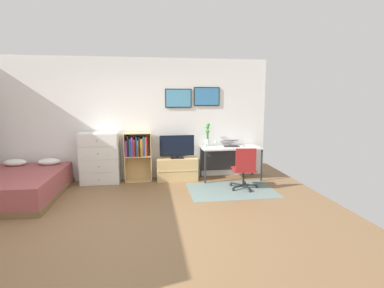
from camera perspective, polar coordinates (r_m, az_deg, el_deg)
ground_plane at (r=4.56m, az=-12.66°, el=-14.84°), size 7.20×7.20×0.00m
wall_back_with_posters at (r=6.62m, az=-11.40°, el=4.77°), size 6.12×0.09×2.70m
area_rug at (r=5.95m, az=7.71°, el=-8.92°), size 1.70×1.20×0.01m
bed at (r=6.25m, az=-31.07°, el=-7.05°), size 1.52×2.00×0.59m
dresser at (r=6.53m, az=-17.64°, el=-2.64°), size 0.81×0.46×1.11m
bookshelf at (r=6.49m, az=-10.71°, el=-1.44°), size 0.59×0.30×1.08m
tv_stand at (r=6.55m, az=-2.95°, el=-4.91°), size 0.91×0.41×0.50m
television at (r=6.43m, az=-2.97°, el=-0.58°), size 0.76×0.16×0.52m
desk at (r=6.67m, az=7.39°, el=-1.58°), size 1.33×0.60×0.74m
office_chair at (r=5.89m, az=10.27°, el=-4.56°), size 0.57×0.58×0.86m
laptop at (r=6.66m, az=7.66°, el=0.11°), size 0.40×0.43×0.16m
computer_mouse at (r=6.63m, az=9.84°, el=-0.40°), size 0.06×0.10×0.03m
bamboo_vase at (r=6.61m, az=3.07°, el=1.77°), size 0.10×0.09×0.53m
wine_glass at (r=6.42m, az=4.65°, el=0.46°), size 0.07×0.07×0.18m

